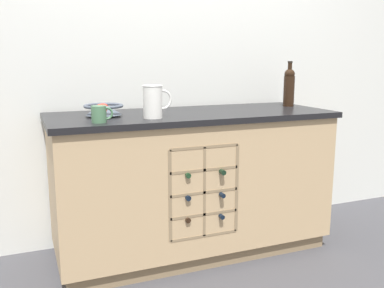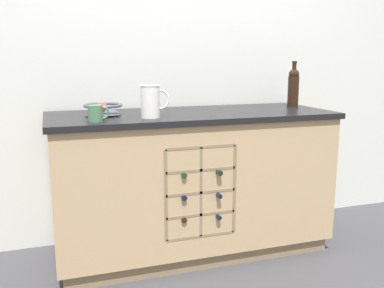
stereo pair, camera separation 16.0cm
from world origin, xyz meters
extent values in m
plane|color=#424247|center=(0.00, 0.00, 0.00)|extent=(14.00, 14.00, 0.00)
cube|color=silver|center=(0.00, 0.39, 1.27)|extent=(4.40, 0.06, 2.55)
cube|color=#8B7354|center=(0.00, 0.00, 0.04)|extent=(1.66, 0.58, 0.09)
cube|color=tan|center=(0.00, 0.00, 0.48)|extent=(1.72, 0.64, 0.79)
cube|color=black|center=(0.00, 0.00, 0.90)|extent=(1.76, 0.68, 0.03)
cube|color=#8B7354|center=(-0.05, -0.22, 0.49)|extent=(0.41, 0.01, 0.53)
cube|color=#8B7354|center=(-0.26, -0.27, 0.49)|extent=(0.02, 0.10, 0.53)
cube|color=#8B7354|center=(0.15, -0.27, 0.49)|extent=(0.02, 0.10, 0.53)
cube|color=#8B7354|center=(-0.05, -0.27, 0.23)|extent=(0.41, 0.10, 0.02)
cube|color=#8B7354|center=(-0.05, -0.27, 0.36)|extent=(0.41, 0.10, 0.02)
cube|color=#8B7354|center=(-0.05, -0.27, 0.49)|extent=(0.41, 0.10, 0.02)
cube|color=#8B7354|center=(-0.05, -0.27, 0.63)|extent=(0.41, 0.10, 0.02)
cube|color=#8B7354|center=(-0.05, -0.27, 0.76)|extent=(0.41, 0.10, 0.02)
cube|color=#8B7354|center=(-0.05, -0.27, 0.49)|extent=(0.02, 0.10, 0.53)
cylinder|color=black|center=(-0.16, -0.14, 0.34)|extent=(0.08, 0.21, 0.08)
cylinder|color=black|center=(-0.16, -0.29, 0.34)|extent=(0.03, 0.09, 0.03)
cylinder|color=black|center=(0.05, -0.15, 0.34)|extent=(0.07, 0.21, 0.07)
cylinder|color=black|center=(0.05, -0.31, 0.34)|extent=(0.03, 0.09, 0.03)
cylinder|color=black|center=(-0.16, -0.15, 0.48)|extent=(0.08, 0.21, 0.08)
cylinder|color=black|center=(-0.16, -0.30, 0.48)|extent=(0.03, 0.09, 0.03)
cylinder|color=black|center=(0.05, -0.17, 0.47)|extent=(0.07, 0.21, 0.07)
cylinder|color=black|center=(0.05, -0.32, 0.47)|extent=(0.03, 0.09, 0.03)
cylinder|color=#19381E|center=(-0.16, -0.16, 0.61)|extent=(0.08, 0.20, 0.08)
cylinder|color=#19381E|center=(-0.16, -0.30, 0.61)|extent=(0.03, 0.08, 0.03)
cylinder|color=black|center=(0.05, -0.17, 0.61)|extent=(0.08, 0.20, 0.08)
cylinder|color=black|center=(0.05, -0.31, 0.61)|extent=(0.03, 0.09, 0.03)
cylinder|color=#4C5666|center=(-0.54, 0.02, 0.92)|extent=(0.10, 0.10, 0.01)
cone|color=#4C5666|center=(-0.54, 0.02, 0.95)|extent=(0.21, 0.21, 0.06)
torus|color=#4C5666|center=(-0.54, 0.02, 0.97)|extent=(0.23, 0.23, 0.02)
sphere|color=red|center=(-0.57, -0.02, 0.96)|extent=(0.07, 0.07, 0.07)
sphere|color=red|center=(-0.54, 0.04, 0.95)|extent=(0.07, 0.07, 0.07)
cylinder|color=white|center=(-0.30, -0.16, 1.00)|extent=(0.11, 0.11, 0.18)
torus|color=white|center=(-0.30, -0.16, 1.09)|extent=(0.11, 0.11, 0.01)
torus|color=white|center=(-0.25, -0.16, 1.01)|extent=(0.11, 0.01, 0.11)
cylinder|color=#4C7A56|center=(-0.61, -0.22, 0.96)|extent=(0.08, 0.08, 0.09)
torus|color=#4C7A56|center=(-0.57, -0.22, 0.96)|extent=(0.07, 0.01, 0.07)
cylinder|color=black|center=(0.76, 0.08, 1.02)|extent=(0.08, 0.08, 0.21)
sphere|color=black|center=(0.76, 0.08, 1.14)|extent=(0.07, 0.07, 0.07)
cylinder|color=black|center=(0.76, 0.08, 1.17)|extent=(0.03, 0.03, 0.09)
cylinder|color=black|center=(0.76, 0.08, 1.22)|extent=(0.03, 0.03, 0.01)
camera|label=1|loc=(-0.99, -2.45, 1.24)|focal=40.00mm
camera|label=2|loc=(-0.84, -2.51, 1.24)|focal=40.00mm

